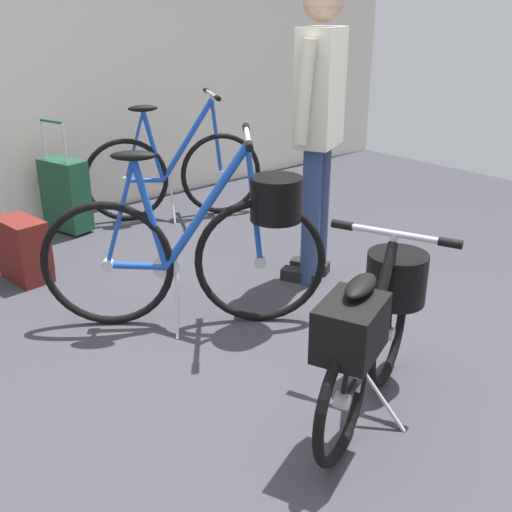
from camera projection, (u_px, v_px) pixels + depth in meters
The scene contains 7 objects.
ground_plane at pixel (274, 385), 2.71m from camera, with size 8.12×8.12×0.00m, color #38383F.
folding_bike_foreground at pixel (374, 324), 2.40m from camera, with size 0.99×0.56×0.74m.
display_bike_left at pixel (174, 172), 4.72m from camera, with size 1.27×0.71×0.97m.
display_bike_right at pixel (207, 242), 3.07m from camera, with size 1.16×0.95×1.01m.
visitor_near_wall at pixel (319, 118), 3.40m from camera, with size 0.49×0.36×1.70m.
rolling_suitcase at pixel (66, 194), 4.45m from camera, with size 0.26×0.39×0.83m.
handbag_on_floor at pixel (25, 250), 3.69m from camera, with size 0.25×0.35×0.38m.
Camera 1 is at (-1.56, -1.66, 1.56)m, focal length 42.62 mm.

